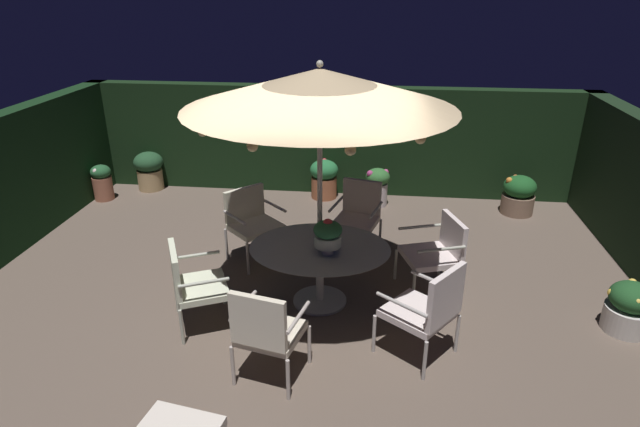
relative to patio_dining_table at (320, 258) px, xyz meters
The scene contains 17 objects.
ground_plane 0.63m from the patio_dining_table, 151.50° to the right, with size 8.64×7.81×0.02m, color brown.
hedge_backdrop_rear 3.67m from the patio_dining_table, 93.10° to the left, with size 8.64×0.30×1.85m, color black.
patio_dining_table is the anchor object (origin of this frame).
patio_umbrella 1.88m from the patio_dining_table, 85.17° to the right, with size 2.77×2.77×2.73m.
centerpiece_planter 0.41m from the patio_dining_table, 55.25° to the right, with size 0.31×0.31×0.41m.
patio_chair_north 1.43m from the patio_dining_table, 103.15° to the right, with size 0.69×0.67×1.00m.
patio_chair_northeast 1.44m from the patio_dining_table, 37.28° to the right, with size 0.86×0.85×1.03m.
patio_chair_east 1.42m from the patio_dining_table, 18.66° to the left, with size 0.79×0.80×0.91m.
patio_chair_southeast 1.43m from the patio_dining_table, 75.33° to the left, with size 0.72×0.73×0.97m.
patio_chair_south 1.42m from the patio_dining_table, 136.04° to the left, with size 0.84×0.84×0.96m.
patio_chair_southwest 1.42m from the patio_dining_table, 154.74° to the right, with size 0.77×0.81×0.94m.
potted_plant_right_near 3.33m from the patio_dining_table, ahead, with size 0.48×0.48×0.56m.
potted_plant_back_left 3.30m from the patio_dining_table, 95.36° to the left, with size 0.48×0.48×0.67m.
potted_plant_left_far 4.12m from the patio_dining_table, 45.92° to the left, with size 0.51×0.51×0.63m.
potted_plant_back_center 3.11m from the patio_dining_table, 78.74° to the left, with size 0.40×0.40×0.63m.
potted_plant_left_near 4.80m from the patio_dining_table, 136.06° to the left, with size 0.51×0.51×0.68m.
potted_plant_back_right 4.90m from the patio_dining_table, 145.80° to the left, with size 0.33×0.34×0.61m.
Camera 1 is at (0.80, -5.13, 3.41)m, focal length 29.74 mm.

